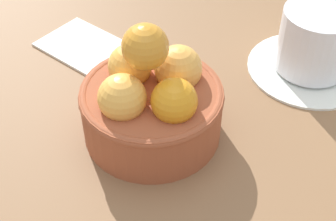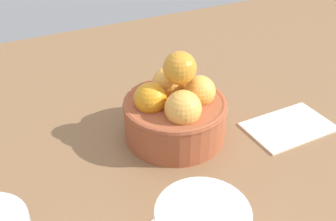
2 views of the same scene
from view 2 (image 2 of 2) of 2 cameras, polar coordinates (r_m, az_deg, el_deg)
The scene contains 3 objects.
ground_plane at distance 56.04cm, azimuth 0.98°, elevation -5.31°, with size 154.70×87.42×4.21cm, color brown.
terracotta_bowl at distance 52.25cm, azimuth 1.09°, elevation 0.07°, with size 14.02×14.02×12.57cm.
folded_napkin at distance 58.60cm, azimuth 17.29°, elevation -2.16°, with size 12.33×7.80×0.60cm, color white.
Camera 2 is at (-20.12, -38.54, 33.25)cm, focal length 41.63 mm.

